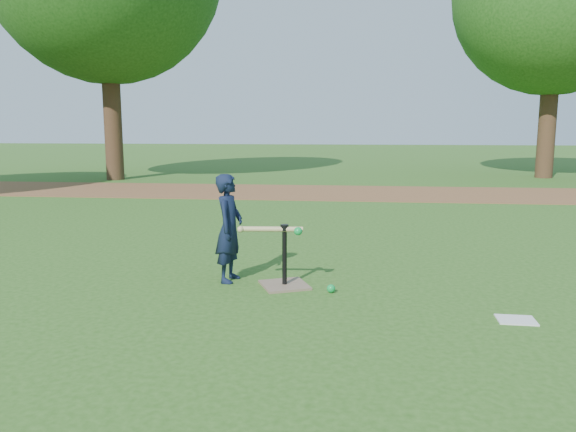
# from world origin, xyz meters

# --- Properties ---
(ground) EXTENTS (80.00, 80.00, 0.00)m
(ground) POSITION_xyz_m (0.00, 0.00, 0.00)
(ground) COLOR #285116
(ground) RESTS_ON ground
(dirt_strip) EXTENTS (24.00, 3.00, 0.01)m
(dirt_strip) POSITION_xyz_m (0.00, 7.50, 0.01)
(dirt_strip) COLOR brown
(dirt_strip) RESTS_ON ground
(child) EXTENTS (0.30, 0.42, 1.09)m
(child) POSITION_xyz_m (-0.42, -0.10, 0.54)
(child) COLOR black
(child) RESTS_ON ground
(wiffle_ball_ground) EXTENTS (0.08, 0.08, 0.08)m
(wiffle_ball_ground) POSITION_xyz_m (0.62, -0.40, 0.04)
(wiffle_ball_ground) COLOR #0D963C
(wiffle_ball_ground) RESTS_ON ground
(clipboard) EXTENTS (0.31, 0.24, 0.01)m
(clipboard) POSITION_xyz_m (2.14, -0.99, 0.01)
(clipboard) COLOR silver
(clipboard) RESTS_ON ground
(batting_tee) EXTENTS (0.57, 0.57, 0.61)m
(batting_tee) POSITION_xyz_m (0.15, -0.23, 0.11)
(batting_tee) COLOR #7A634D
(batting_tee) RESTS_ON ground
(swing_action) EXTENTS (0.63, 0.12, 0.08)m
(swing_action) POSITION_xyz_m (0.06, -0.26, 0.57)
(swing_action) COLOR tan
(swing_action) RESTS_ON ground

